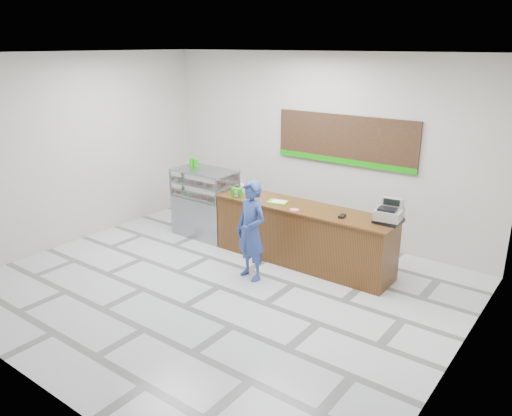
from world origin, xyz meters
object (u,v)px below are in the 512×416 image
Objects in this scene: display_case at (205,202)px; serving_tray at (278,202)px; customer at (251,231)px; cash_register at (389,214)px; sales_counter at (302,235)px.

display_case is 3.50× the size of serving_tray.
customer is at bearing -27.53° from display_case.
customer is (-1.81, -1.10, -0.35)m from cash_register.
display_case reaches higher than serving_tray.
sales_counter is at bearing 82.05° from customer.
cash_register is (1.46, 0.12, 0.65)m from sales_counter.
cash_register is at bearing 4.74° from sales_counter.
display_case is 2.97× the size of cash_register.
cash_register is 0.28× the size of customer.
display_case is at bearing 174.54° from cash_register.
serving_tray is at bearing 178.20° from cash_register.
sales_counter is at bearing -4.59° from serving_tray.
sales_counter is at bearing 177.39° from cash_register.
display_case reaches higher than sales_counter.
display_case is at bearing 164.05° from customer.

